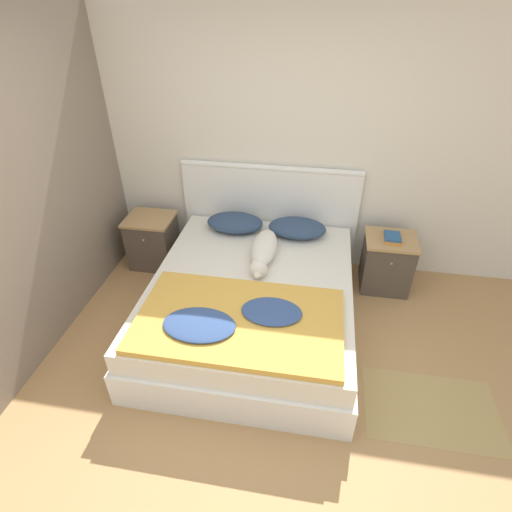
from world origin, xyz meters
name	(u,v)px	position (x,y,z in m)	size (l,w,h in m)	color
ground_plane	(232,420)	(0.00, 0.00, 0.00)	(16.00, 16.00, 0.00)	tan
wall_back	(275,146)	(0.00, 2.13, 1.27)	(9.00, 0.06, 2.55)	silver
wall_side_left	(50,179)	(-1.69, 1.05, 1.27)	(0.06, 3.10, 2.55)	gray
bed	(252,302)	(-0.03, 1.00, 0.25)	(1.74, 2.06, 0.51)	white
headboard	(269,213)	(-0.03, 2.06, 0.58)	(1.82, 0.06, 1.11)	white
nightstand_left	(153,241)	(-1.25, 1.77, 0.29)	(0.48, 0.44, 0.57)	#4C4238
nightstand_right	(387,263)	(1.19, 1.77, 0.29)	(0.48, 0.44, 0.57)	#4C4238
pillow_left	(235,223)	(-0.35, 1.80, 0.58)	(0.57, 0.37, 0.15)	navy
pillow_right	(297,228)	(0.28, 1.80, 0.58)	(0.57, 0.37, 0.15)	navy
quilt	(238,320)	(-0.04, 0.47, 0.54)	(1.51, 0.90, 0.09)	gold
dog	(264,250)	(0.02, 1.34, 0.59)	(0.23, 0.80, 0.18)	silver
book_stack	(393,237)	(1.20, 1.76, 0.59)	(0.17, 0.23, 0.04)	orange
rug	(431,409)	(1.42, 0.33, 0.00)	(0.96, 0.63, 0.00)	tan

